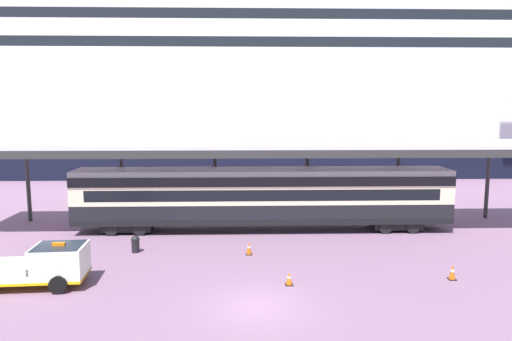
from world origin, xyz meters
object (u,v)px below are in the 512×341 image
cruise_ship (214,76)px  traffic_cone_mid (249,248)px  traffic_cone_far (289,279)px  quay_bollard (135,243)px  service_truck (39,265)px  traffic_cone_near (452,272)px  train_carriage (263,196)px

cruise_ship → traffic_cone_mid: 39.84m
traffic_cone_far → quay_bollard: bearing=148.0°
cruise_ship → service_truck: (-5.54, -42.13, -11.21)m
service_truck → traffic_cone_near: size_ratio=7.12×
traffic_cone_far → traffic_cone_mid: bearing=111.6°
traffic_cone_near → quay_bollard: (-16.00, 4.66, 0.15)m
train_carriage → traffic_cone_near: size_ratio=32.72×
train_carriage → traffic_cone_mid: train_carriage is taller
service_truck → traffic_cone_far: bearing=-1.1°
train_carriage → traffic_cone_far: train_carriage is taller
train_carriage → quay_bollard: 8.88m
quay_bollard → traffic_cone_mid: bearing=-5.3°
traffic_cone_near → train_carriage: bearing=132.9°
traffic_cone_far → cruise_ship: bearing=97.9°
traffic_cone_near → quay_bollard: 16.67m
cruise_ship → quay_bollard: bearing=-93.5°
traffic_cone_mid → traffic_cone_far: bearing=-68.4°
traffic_cone_mid → quay_bollard: quay_bollard is taller
train_carriage → quay_bollard: (-7.39, -4.59, -1.80)m
traffic_cone_mid → cruise_ship: bearing=96.2°
cruise_ship → traffic_cone_near: size_ratio=175.74×
service_truck → traffic_cone_mid: size_ratio=7.16×
traffic_cone_mid → traffic_cone_far: traffic_cone_mid is taller
traffic_cone_near → traffic_cone_far: 7.83m
traffic_cone_near → quay_bollard: quay_bollard is taller
quay_bollard → service_truck: bearing=-123.5°
service_truck → quay_bollard: service_truck is taller
train_carriage → traffic_cone_far: (0.80, -9.71, -2.01)m
traffic_cone_mid → service_truck: bearing=-155.9°
cruise_ship → train_carriage: size_ratio=5.37×
cruise_ship → traffic_cone_far: cruise_ship is taller
service_truck → traffic_cone_far: (11.44, -0.21, -0.68)m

